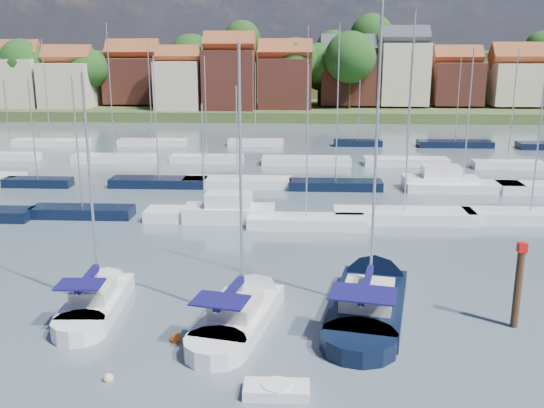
{
  "coord_description": "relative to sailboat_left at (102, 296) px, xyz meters",
  "views": [
    {
      "loc": [
        0.24,
        -25.03,
        13.11
      ],
      "look_at": [
        -1.69,
        14.0,
        2.96
      ],
      "focal_mm": 40.0,
      "sensor_mm": 36.0,
      "label": 1
    }
  ],
  "objects": [
    {
      "name": "buoy_c",
      "position": [
        4.78,
        -4.1,
        -0.37
      ],
      "size": [
        0.54,
        0.54,
        0.54
      ],
      "primitive_type": "sphere",
      "color": "#D85914",
      "rests_on": "ground"
    },
    {
      "name": "far_shore_town",
      "position": [
        12.44,
        128.46,
        4.24
      ],
      "size": [
        212.46,
        90.0,
        22.27
      ],
      "color": "#49572B",
      "rests_on": "ground"
    },
    {
      "name": "marina_field",
      "position": [
        12.12,
        30.95,
        0.07
      ],
      "size": [
        79.62,
        41.41,
        15.93
      ],
      "color": "white",
      "rests_on": "ground"
    },
    {
      "name": "buoy_e",
      "position": [
        14.75,
        2.26,
        -0.37
      ],
      "size": [
        0.49,
        0.49,
        0.49
      ],
      "primitive_type": "sphere",
      "color": "#D85914",
      "rests_on": "ground"
    },
    {
      "name": "timber_piling",
      "position": [
        20.81,
        -1.85,
        0.83
      ],
      "size": [
        0.4,
        0.4,
        6.51
      ],
      "color": "#4C331E",
      "rests_on": "ground"
    },
    {
      "name": "buoy_b",
      "position": [
        2.75,
        -7.64,
        -0.37
      ],
      "size": [
        0.43,
        0.43,
        0.43
      ],
      "primitive_type": "sphere",
      "color": "beige",
      "rests_on": "ground"
    },
    {
      "name": "buoy_d",
      "position": [
        9.8,
        -7.66,
        -0.37
      ],
      "size": [
        0.48,
        0.48,
        0.48
      ],
      "primitive_type": "sphere",
      "color": "#D85914",
      "rests_on": "ground"
    },
    {
      "name": "ground",
      "position": [
        10.21,
        35.8,
        -0.37
      ],
      "size": [
        260.0,
        260.0,
        0.0
      ],
      "primitive_type": "plane",
      "color": "#495963",
      "rests_on": "ground"
    },
    {
      "name": "sailboat_navy",
      "position": [
        14.31,
        1.26,
        -0.02
      ],
      "size": [
        6.08,
        13.63,
        18.2
      ],
      "rotation": [
        0.0,
        0.0,
        1.37
      ],
      "color": "black",
      "rests_on": "ground"
    },
    {
      "name": "sailboat_left",
      "position": [
        0.0,
        0.0,
        0.0
      ],
      "size": [
        2.93,
        9.56,
        12.96
      ],
      "rotation": [
        0.0,
        0.0,
        1.62
      ],
      "color": "white",
      "rests_on": "ground"
    },
    {
      "name": "tender",
      "position": [
        9.59,
        -8.34,
        -0.15
      ],
      "size": [
        2.57,
        1.19,
        0.56
      ],
      "rotation": [
        0.0,
        0.0,
        -0.0
      ],
      "color": "white",
      "rests_on": "ground"
    },
    {
      "name": "sailboat_centre",
      "position": [
        7.77,
        -1.07,
        -0.01
      ],
      "size": [
        5.02,
        10.97,
        14.48
      ],
      "rotation": [
        0.0,
        0.0,
        1.35
      ],
      "color": "white",
      "rests_on": "ground"
    }
  ]
}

